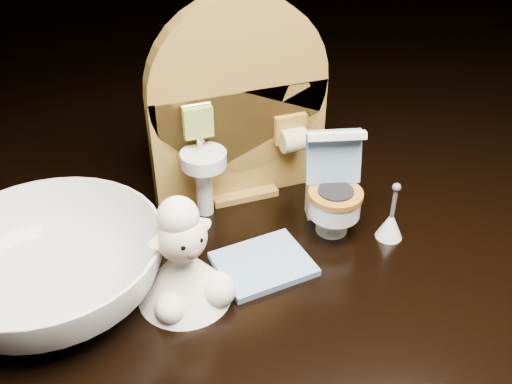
% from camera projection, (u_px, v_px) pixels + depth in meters
% --- Properties ---
extents(backdrop_panel, '(0.13, 0.05, 0.15)m').
position_uv_depth(backdrop_panel, '(238.00, 114.00, 0.40)').
color(backdrop_panel, olive).
rests_on(backdrop_panel, ground).
extents(toy_toilet, '(0.04, 0.05, 0.07)m').
position_uv_depth(toy_toilet, '(332.00, 193.00, 0.39)').
color(toy_toilet, white).
rests_on(toy_toilet, ground).
extents(bath_mat, '(0.06, 0.05, 0.00)m').
position_uv_depth(bath_mat, '(263.00, 264.00, 0.37)').
color(bath_mat, '#6C91B5').
rests_on(bath_mat, ground).
extents(toilet_brush, '(0.02, 0.02, 0.04)m').
position_uv_depth(toilet_brush, '(391.00, 223.00, 0.39)').
color(toilet_brush, white).
rests_on(toilet_brush, ground).
extents(plush_lamb, '(0.06, 0.06, 0.07)m').
position_uv_depth(plush_lamb, '(184.00, 266.00, 0.33)').
color(plush_lamb, white).
rests_on(plush_lamb, ground).
extents(ceramic_bowl, '(0.16, 0.16, 0.04)m').
position_uv_depth(ceramic_bowl, '(52.00, 269.00, 0.34)').
color(ceramic_bowl, white).
rests_on(ceramic_bowl, ground).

